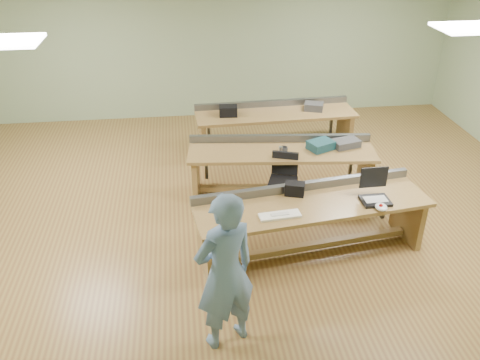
# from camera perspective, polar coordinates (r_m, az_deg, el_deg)

# --- Properties ---
(floor) EXTENTS (10.00, 10.00, 0.00)m
(floor) POSITION_cam_1_polar(r_m,az_deg,el_deg) (7.55, -0.79, -3.77)
(floor) COLOR olive
(floor) RESTS_ON ground
(ceiling) EXTENTS (10.00, 10.00, 0.00)m
(ceiling) POSITION_cam_1_polar(r_m,az_deg,el_deg) (6.44, -0.98, 19.27)
(ceiling) COLOR silver
(ceiling) RESTS_ON wall_back
(wall_back) EXTENTS (10.00, 0.04, 3.00)m
(wall_back) POSITION_cam_1_polar(r_m,az_deg,el_deg) (10.66, -3.33, 14.90)
(wall_back) COLOR #8DA27B
(wall_back) RESTS_ON floor
(wall_front) EXTENTS (10.00, 0.04, 3.00)m
(wall_front) POSITION_cam_1_polar(r_m,az_deg,el_deg) (3.54, 6.68, -18.27)
(wall_front) COLOR #8DA27B
(wall_front) RESTS_ON floor
(fluor_panels) EXTENTS (6.20, 3.50, 0.03)m
(fluor_panels) POSITION_cam_1_polar(r_m,az_deg,el_deg) (6.45, -0.98, 19.01)
(fluor_panels) COLOR white
(fluor_panels) RESTS_ON ceiling
(workbench_front) EXTENTS (3.07, 1.20, 0.86)m
(workbench_front) POSITION_cam_1_polar(r_m,az_deg,el_deg) (6.55, 7.99, -3.89)
(workbench_front) COLOR olive
(workbench_front) RESTS_ON floor
(workbench_mid) EXTENTS (2.90, 1.05, 0.86)m
(workbench_mid) POSITION_cam_1_polar(r_m,az_deg,el_deg) (7.85, 4.62, 2.15)
(workbench_mid) COLOR olive
(workbench_mid) RESTS_ON floor
(workbench_back) EXTENTS (2.88, 0.87, 0.86)m
(workbench_back) POSITION_cam_1_polar(r_m,az_deg,el_deg) (9.26, 3.95, 6.51)
(workbench_back) COLOR olive
(workbench_back) RESTS_ON floor
(person) EXTENTS (0.77, 0.65, 1.79)m
(person) POSITION_cam_1_polar(r_m,az_deg,el_deg) (5.04, -1.69, -10.36)
(person) COLOR slate
(person) RESTS_ON floor
(laptop_base) EXTENTS (0.36, 0.30, 0.04)m
(laptop_base) POSITION_cam_1_polar(r_m,az_deg,el_deg) (6.60, 14.95, -2.26)
(laptop_base) COLOR black
(laptop_base) RESTS_ON workbench_front
(laptop_screen) EXTENTS (0.36, 0.02, 0.28)m
(laptop_screen) POSITION_cam_1_polar(r_m,az_deg,el_deg) (6.59, 14.80, 0.30)
(laptop_screen) COLOR black
(laptop_screen) RESTS_ON laptop_base
(keyboard) EXTENTS (0.52, 0.21, 0.03)m
(keyboard) POSITION_cam_1_polar(r_m,az_deg,el_deg) (6.12, 4.50, -3.99)
(keyboard) COLOR white
(keyboard) RESTS_ON workbench_front
(trackball_mouse) EXTENTS (0.16, 0.18, 0.07)m
(trackball_mouse) POSITION_cam_1_polar(r_m,az_deg,el_deg) (6.46, 15.57, -2.94)
(trackball_mouse) COLOR white
(trackball_mouse) RESTS_ON workbench_front
(camera_bag) EXTENTS (0.28, 0.23, 0.17)m
(camera_bag) POSITION_cam_1_polar(r_m,az_deg,el_deg) (6.55, 6.17, -0.99)
(camera_bag) COLOR black
(camera_bag) RESTS_ON workbench_front
(task_chair) EXTENTS (0.59, 0.59, 0.86)m
(task_chair) POSITION_cam_1_polar(r_m,az_deg,el_deg) (7.57, 4.81, -1.03)
(task_chair) COLOR black
(task_chair) RESTS_ON floor
(parts_bin_teal) EXTENTS (0.45, 0.41, 0.13)m
(parts_bin_teal) POSITION_cam_1_polar(r_m,az_deg,el_deg) (7.83, 9.06, 3.89)
(parts_bin_teal) COLOR #153C45
(parts_bin_teal) RESTS_ON workbench_mid
(parts_bin_grey) EXTENTS (0.46, 0.36, 0.11)m
(parts_bin_grey) POSITION_cam_1_polar(r_m,az_deg,el_deg) (7.98, 11.79, 4.07)
(parts_bin_grey) COLOR #373739
(parts_bin_grey) RESTS_ON workbench_mid
(mug) EXTENTS (0.15, 0.15, 0.09)m
(mug) POSITION_cam_1_polar(r_m,az_deg,el_deg) (7.65, 4.95, 3.40)
(mug) COLOR #373739
(mug) RESTS_ON workbench_mid
(drinks_can) EXTENTS (0.08, 0.08, 0.11)m
(drinks_can) POSITION_cam_1_polar(r_m,az_deg,el_deg) (7.61, 4.58, 3.37)
(drinks_can) COLOR silver
(drinks_can) RESTS_ON workbench_mid
(storage_box_back) EXTENTS (0.32, 0.24, 0.18)m
(storage_box_back) POSITION_cam_1_polar(r_m,az_deg,el_deg) (8.97, -1.33, 7.76)
(storage_box_back) COLOR black
(storage_box_back) RESTS_ON workbench_back
(tray_back) EXTENTS (0.39, 0.34, 0.13)m
(tray_back) POSITION_cam_1_polar(r_m,az_deg,el_deg) (9.33, 8.28, 8.16)
(tray_back) COLOR #373739
(tray_back) RESTS_ON workbench_back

